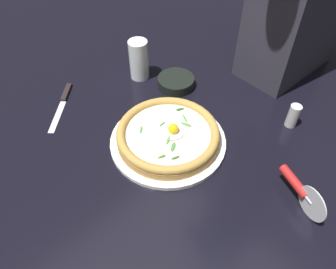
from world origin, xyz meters
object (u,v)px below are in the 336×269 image
(side_bowl, at_px, (176,82))
(pizza_cutter, at_px, (300,189))
(drinking_glass, at_px, (139,62))
(pizza, at_px, (168,134))
(table_knife, at_px, (64,100))
(pepper_shaker, at_px, (293,116))

(side_bowl, height_order, pizza_cutter, pizza_cutter)
(side_bowl, bearing_deg, drinking_glass, -157.53)
(pizza_cutter, bearing_deg, side_bowl, 168.73)
(drinking_glass, bearing_deg, side_bowl, 22.47)
(pizza, height_order, table_knife, pizza)
(pizza, xyz_separation_m, side_bowl, (-0.16, 0.19, -0.02))
(pizza_cutter, xyz_separation_m, table_knife, (-0.70, -0.21, -0.04))
(pizza_cutter, bearing_deg, table_knife, -163.56)
(pizza, relative_size, drinking_glass, 2.11)
(pizza, xyz_separation_m, pepper_shaker, (0.20, 0.30, 0.00))
(pepper_shaker, bearing_deg, pizza, -123.13)
(pizza, relative_size, side_bowl, 2.34)
(drinking_glass, bearing_deg, table_knife, -105.62)
(side_bowl, relative_size, table_knife, 0.70)
(table_knife, distance_m, drinking_glass, 0.27)
(pizza, bearing_deg, pepper_shaker, 56.87)
(pizza, relative_size, pepper_shaker, 3.88)
(side_bowl, xyz_separation_m, pepper_shaker, (0.36, 0.11, 0.02))
(side_bowl, distance_m, drinking_glass, 0.14)
(table_knife, xyz_separation_m, drinking_glass, (0.07, 0.26, 0.05))
(table_knife, bearing_deg, pizza_cutter, 16.44)
(pizza, xyz_separation_m, table_knife, (-0.36, -0.11, -0.03))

